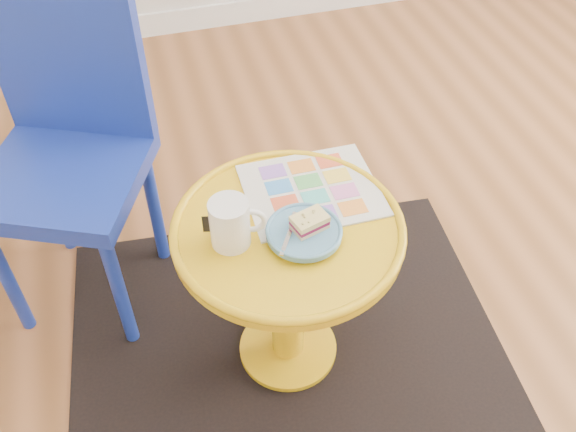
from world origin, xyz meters
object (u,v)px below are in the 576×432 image
object	(u,v)px
newspaper	(312,190)
chair	(68,144)
side_table	(288,268)
mug	(231,222)
plate	(304,232)

from	to	relation	value
newspaper	chair	bearing A→B (deg)	148.99
side_table	chair	size ratio (longest dim) A/B	0.60
chair	newspaper	size ratio (longest dim) A/B	2.82
chair	mug	xyz separation A→B (m)	(0.36, -0.48, 0.06)
side_table	plate	distance (m)	0.18
newspaper	plate	distance (m)	0.17
chair	newspaper	bearing A→B (deg)	-6.67
chair	mug	world-z (taller)	chair
side_table	plate	bearing A→B (deg)	-58.09
newspaper	plate	size ratio (longest dim) A/B	1.86
chair	mug	bearing A→B (deg)	-28.34
side_table	mug	xyz separation A→B (m)	(-0.14, -0.01, 0.22)
newspaper	mug	bearing A→B (deg)	-153.47
newspaper	side_table	bearing A→B (deg)	-130.88
mug	chair	bearing A→B (deg)	140.45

